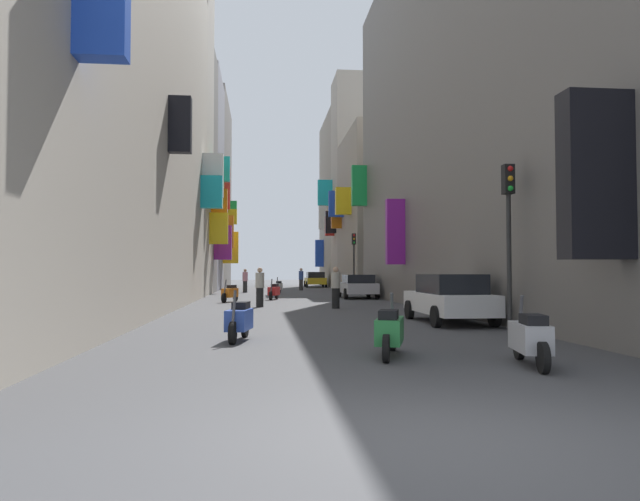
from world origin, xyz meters
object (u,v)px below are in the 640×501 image
Objects in this scene: parked_car_yellow at (315,279)px; scooter_white at (278,287)px; scooter_silver at (530,338)px; traffic_light_near_corner at (509,218)px; scooter_blue at (239,320)px; pedestrian_mid_street at (301,279)px; traffic_light_far_corner at (354,253)px; pedestrian_near_left at (260,287)px; parked_car_silver at (358,286)px; pedestrian_crossing at (336,288)px; scooter_green at (390,331)px; pedestrian_near_right at (245,281)px; scooter_red at (274,291)px; scooter_orange at (230,293)px; parked_car_white at (449,297)px.

parked_car_yellow reaches higher than scooter_white.
traffic_light_near_corner is (1.88, 4.94, 2.43)m from scooter_silver.
pedestrian_mid_street is at bearing 83.67° from scooter_blue.
traffic_light_near_corner reaches higher than scooter_blue.
traffic_light_far_corner is (5.07, -1.84, 2.35)m from scooter_white.
pedestrian_mid_street is at bearing 81.32° from pedestrian_near_left.
parked_car_silver is at bearing -89.41° from parked_car_yellow.
scooter_blue and scooter_white have the same top height.
traffic_light_near_corner is at bearing -72.21° from pedestrian_crossing.
pedestrian_mid_street is (0.93, 36.21, 0.44)m from scooter_green.
pedestrian_crossing is 1.01× the size of pedestrian_near_right.
scooter_red is at bearing -166.74° from parked_car_silver.
scooter_red is 0.98× the size of scooter_green.
traffic_light_near_corner is at bearing -90.22° from traffic_light_far_corner.
scooter_green is 1.13× the size of pedestrian_near_left.
pedestrian_mid_street is at bearing 71.24° from scooter_white.
traffic_light_near_corner reaches higher than pedestrian_crossing.
pedestrian_near_left is at bearing -114.73° from traffic_light_far_corner.
pedestrian_crossing is (4.62, -5.44, 0.40)m from scooter_orange.
scooter_silver is (4.81, -3.94, 0.00)m from scooter_blue.
scooter_blue is at bearing -86.27° from scooter_orange.
scooter_red and scooter_silver have the same top height.
parked_car_white is at bearing -55.61° from pedestrian_near_left.
scooter_green is 1.11× the size of pedestrian_crossing.
traffic_light_near_corner is at bearing 43.09° from scooter_green.
scooter_red is at bearing -93.29° from scooter_white.
parked_car_yellow is 2.15× the size of scooter_green.
parked_car_white is 2.30× the size of scooter_silver.
scooter_white and scooter_green have the same top height.
scooter_blue is 7.18m from traffic_light_near_corner.
scooter_white is at bearing 85.32° from pedestrian_near_left.
traffic_light_near_corner is (7.75, -15.19, 2.43)m from scooter_orange.
scooter_orange is 12.85m from pedestrian_near_right.
parked_car_silver is at bearing -80.72° from pedestrian_mid_street.
pedestrian_near_left is 0.41× the size of traffic_light_far_corner.
pedestrian_near_left is 0.40× the size of traffic_light_near_corner.
scooter_orange is (-2.24, -2.32, 0.00)m from scooter_red.
parked_car_yellow is at bearing 80.22° from pedestrian_near_left.
traffic_light_far_corner is at bearing -23.39° from pedestrian_near_right.
scooter_orange is at bearing -105.38° from pedestrian_mid_street.
pedestrian_near_right is (-0.65, 29.02, 0.39)m from scooter_blue.
scooter_green is (1.07, -30.29, 0.00)m from scooter_white.
pedestrian_mid_street reaches higher than pedestrian_near_left.
traffic_light_near_corner reaches higher than pedestrian_near_left.
pedestrian_mid_street is at bearing 88.52° from scooter_green.
traffic_light_far_corner is (7.84, 9.61, 2.35)m from scooter_orange.
parked_car_yellow is 2.18× the size of scooter_red.
pedestrian_crossing is 15.52m from traffic_light_far_corner.
parked_car_silver is (-0.06, 15.85, -0.04)m from parked_car_white.
scooter_green is at bearing -43.59° from scooter_blue.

